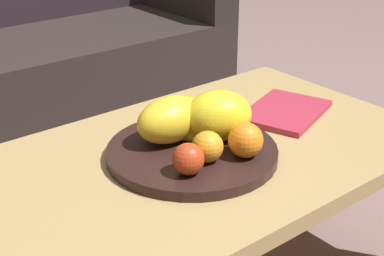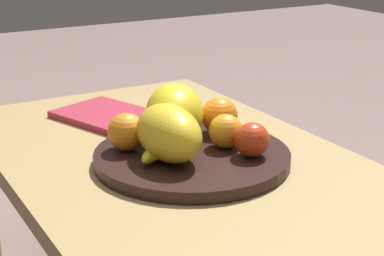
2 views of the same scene
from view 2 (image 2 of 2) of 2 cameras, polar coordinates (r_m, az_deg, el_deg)
coffee_table at (r=1.32m, az=-1.11°, el=-4.56°), size 1.14×0.68×0.42m
fruit_bowl at (r=1.27m, az=0.00°, el=-2.66°), size 0.40×0.40×0.03m
melon_large_front at (r=1.21m, az=-2.12°, el=-0.44°), size 0.18×0.11×0.11m
melon_smaller_beside at (r=1.32m, az=-1.60°, el=1.39°), size 0.20×0.18×0.12m
orange_front at (r=1.28m, az=3.08°, el=-0.28°), size 0.07×0.07×0.07m
orange_left at (r=1.36m, az=2.50°, el=1.11°), size 0.08×0.08×0.08m
orange_right at (r=1.27m, az=-5.98°, el=-0.35°), size 0.08×0.08×0.08m
apple_front at (r=1.24m, az=5.49°, el=-1.07°), size 0.07×0.07×0.07m
banana_bunch at (r=1.24m, az=-2.65°, el=-1.24°), size 0.16×0.16×0.06m
magazine at (r=1.56m, az=-7.60°, el=1.12°), size 0.30×0.25×0.02m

